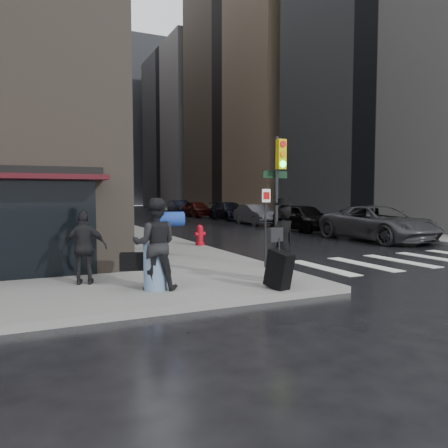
{
  "coord_description": "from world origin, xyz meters",
  "views": [
    {
      "loc": [
        -4.71,
        -9.67,
        2.26
      ],
      "look_at": [
        0.99,
        2.71,
        1.3
      ],
      "focal_mm": 35.0,
      "sensor_mm": 36.0,
      "label": 1
    }
  ],
  "objects": [
    {
      "name": "ground",
      "position": [
        0.0,
        0.0,
        0.0
      ],
      "size": [
        140.0,
        140.0,
        0.0
      ],
      "primitive_type": "plane",
      "color": "black",
      "rests_on": "ground"
    },
    {
      "name": "sidewalk_left",
      "position": [
        0.0,
        27.0,
        0.07
      ],
      "size": [
        4.0,
        50.0,
        0.15
      ],
      "primitive_type": "cube",
      "color": "slate",
      "rests_on": "ground"
    },
    {
      "name": "sidewalk_right",
      "position": [
        13.5,
        27.0,
        0.07
      ],
      "size": [
        3.0,
        50.0,
        0.15
      ],
      "primitive_type": "cube",
      "color": "slate",
      "rests_on": "ground"
    },
    {
      "name": "crosswalk",
      "position": [
        7.5,
        1.0,
        0.0
      ],
      "size": [
        8.5,
        3.0,
        0.01
      ],
      "color": "silver",
      "rests_on": "ground"
    },
    {
      "name": "bldg_right_mid",
      "position": [
        26.0,
        35.0,
        19.0
      ],
      "size": [
        22.0,
        22.0,
        38.0
      ],
      "primitive_type": "cube",
      "color": "#8C7356",
      "rests_on": "ground"
    },
    {
      "name": "bldg_right_far",
      "position": [
        26.0,
        58.0,
        12.5
      ],
      "size": [
        22.0,
        20.0,
        25.0
      ],
      "primitive_type": "cube",
      "color": "slate",
      "rests_on": "ground"
    },
    {
      "name": "bldg_distant",
      "position": [
        6.0,
        78.0,
        16.0
      ],
      "size": [
        40.0,
        12.0,
        32.0
      ],
      "primitive_type": "cube",
      "color": "slate",
      "rests_on": "ground"
    },
    {
      "name": "man_overcoat",
      "position": [
        0.7,
        -1.12,
        1.0
      ],
      "size": [
        1.05,
        1.22,
        2.03
      ],
      "rotation": [
        0.0,
        0.0,
        3.38
      ],
      "color": "black",
      "rests_on": "ground"
    },
    {
      "name": "man_jeans",
      "position": [
        -2.13,
        -0.46,
        1.16
      ],
      "size": [
        1.4,
        1.08,
        2.01
      ],
      "rotation": [
        0.0,
        0.0,
        2.84
      ],
      "color": "black",
      "rests_on": "ground"
    },
    {
      "name": "man_greycoat",
      "position": [
        -3.45,
        0.79,
        1.01
      ],
      "size": [
        1.07,
        0.64,
        1.72
      ],
      "rotation": [
        0.0,
        0.0,
        2.91
      ],
      "color": "black",
      "rests_on": "ground"
    },
    {
      "name": "traffic_light",
      "position": [
        1.87,
        1.0,
        2.55
      ],
      "size": [
        0.93,
        0.45,
        3.72
      ],
      "rotation": [
        0.0,
        0.0,
        0.07
      ],
      "color": "black",
      "rests_on": "ground"
    },
    {
      "name": "fire_hydrant",
      "position": [
        1.8,
        6.81,
        0.52
      ],
      "size": [
        0.48,
        0.37,
        0.84
      ],
      "rotation": [
        0.0,
        0.0,
        0.14
      ],
      "color": "#A90A18",
      "rests_on": "ground"
    },
    {
      "name": "parked_car_0",
      "position": [
        10.55,
        5.98,
        0.84
      ],
      "size": [
        2.83,
        6.05,
        1.68
      ],
      "primitive_type": "imported",
      "rotation": [
        0.0,
        0.0,
        0.01
      ],
      "color": "#3B3B3F",
      "rests_on": "ground"
    },
    {
      "name": "parked_car_1",
      "position": [
        10.51,
        11.94,
        0.82
      ],
      "size": [
        2.0,
        4.83,
        1.64
      ],
      "primitive_type": "imported",
      "rotation": [
        0.0,
        0.0,
        -0.01
      ],
      "color": "black",
      "rests_on": "ground"
    },
    {
      "name": "parked_car_2",
      "position": [
        10.52,
        17.89,
        0.73
      ],
      "size": [
        1.76,
        4.53,
        1.47
      ],
      "primitive_type": "imported",
      "rotation": [
        0.0,
        0.0,
        -0.05
      ],
      "color": "#4B4B50",
      "rests_on": "ground"
    },
    {
      "name": "parked_car_3",
      "position": [
        11.28,
        23.84,
        0.76
      ],
      "size": [
        2.26,
        5.26,
        1.51
      ],
      "primitive_type": "imported",
      "rotation": [
        0.0,
        0.0,
        -0.03
      ],
      "color": "black",
      "rests_on": "ground"
    },
    {
      "name": "parked_car_4",
      "position": [
        10.61,
        29.8,
        0.77
      ],
      "size": [
        1.99,
        4.6,
        1.55
      ],
      "primitive_type": "imported",
      "rotation": [
        0.0,
        0.0,
        0.04
      ],
      "color": "#3E100C",
      "rests_on": "ground"
    },
    {
      "name": "parked_car_5",
      "position": [
        10.87,
        35.75,
        0.76
      ],
      "size": [
        1.85,
        4.7,
        1.52
      ],
      "primitive_type": "imported",
      "rotation": [
        0.0,
        0.0,
        -0.05
      ],
      "color": "black",
      "rests_on": "ground"
    }
  ]
}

